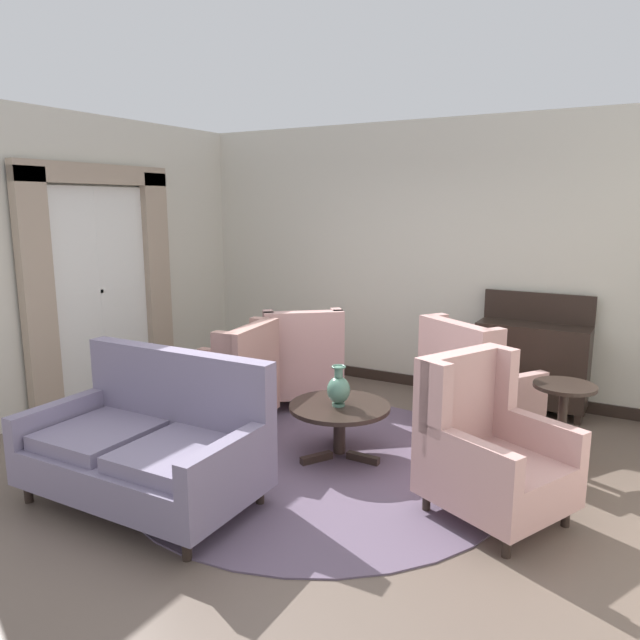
{
  "coord_description": "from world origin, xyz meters",
  "views": [
    {
      "loc": [
        2.27,
        -3.64,
        2.07
      ],
      "look_at": [
        -0.23,
        0.72,
        1.09
      ],
      "focal_mm": 33.69,
      "sensor_mm": 36.0,
      "label": 1
    }
  ],
  "objects": [
    {
      "name": "ground",
      "position": [
        0.0,
        0.0,
        0.0
      ],
      "size": [
        8.06,
        8.06,
        0.0
      ],
      "primitive_type": "plane",
      "color": "brown"
    },
    {
      "name": "wall_back",
      "position": [
        0.0,
        2.73,
        1.48
      ],
      "size": [
        5.92,
        0.08,
        2.96
      ],
      "primitive_type": "cube",
      "color": "beige",
      "rests_on": "ground"
    },
    {
      "name": "wall_left",
      "position": [
        -2.88,
        0.82,
        1.48
      ],
      "size": [
        0.08,
        3.82,
        2.96
      ],
      "primitive_type": "cube",
      "color": "beige",
      "rests_on": "ground"
    },
    {
      "name": "baseboard_back",
      "position": [
        0.0,
        2.67,
        0.06
      ],
      "size": [
        5.76,
        0.03,
        0.12
      ],
      "primitive_type": "cube",
      "color": "black",
      "rests_on": "ground"
    },
    {
      "name": "area_rug",
      "position": [
        0.0,
        0.3,
        0.01
      ],
      "size": [
        3.09,
        3.09,
        0.01
      ],
      "primitive_type": "cylinder",
      "color": "#5B4C60",
      "rests_on": "ground"
    },
    {
      "name": "window_with_curtains",
      "position": [
        -2.78,
        0.61,
        1.33
      ],
      "size": [
        0.12,
        1.85,
        2.42
      ],
      "color": "silver"
    },
    {
      "name": "coffee_table",
      "position": [
        0.09,
        0.49,
        0.37
      ],
      "size": [
        0.83,
        0.83,
        0.46
      ],
      "color": "black",
      "rests_on": "ground"
    },
    {
      "name": "porcelain_vase",
      "position": [
        0.09,
        0.47,
        0.6
      ],
      "size": [
        0.19,
        0.19,
        0.34
      ],
      "color": "#4C7A66",
      "rests_on": "coffee_table"
    },
    {
      "name": "settee",
      "position": [
        -0.74,
        -0.8,
        0.4
      ],
      "size": [
        1.66,
        0.94,
        1.03
      ],
      "rotation": [
        0.0,
        0.0,
        0.02
      ],
      "color": "slate",
      "rests_on": "ground"
    },
    {
      "name": "armchair_far_left",
      "position": [
        1.37,
        0.17,
        0.45
      ],
      "size": [
        1.07,
        1.04,
        1.08
      ],
      "rotation": [
        0.0,
        0.0,
        7.42
      ],
      "color": "tan",
      "rests_on": "ground"
    },
    {
      "name": "armchair_back_corner",
      "position": [
        -0.91,
        1.5,
        0.43
      ],
      "size": [
        1.15,
        1.16,
        1.03
      ],
      "rotation": [
        0.0,
        0.0,
        3.82
      ],
      "color": "tan",
      "rests_on": "ground"
    },
    {
      "name": "armchair_beside_settee",
      "position": [
        0.9,
        1.51,
        0.45
      ],
      "size": [
        1.12,
        1.11,
        1.07
      ],
      "rotation": [
        0.0,
        0.0,
        2.58
      ],
      "color": "tan",
      "rests_on": "ground"
    },
    {
      "name": "armchair_near_sideboard",
      "position": [
        -1.1,
        0.52,
        0.43
      ],
      "size": [
        0.96,
        0.9,
        1.01
      ],
      "rotation": [
        0.0,
        0.0,
        4.85
      ],
      "color": "tan",
      "rests_on": "ground"
    },
    {
      "name": "side_table",
      "position": [
        1.7,
        1.14,
        0.42
      ],
      "size": [
        0.47,
        0.47,
        0.7
      ],
      "color": "black",
      "rests_on": "ground"
    },
    {
      "name": "sideboard",
      "position": [
        1.22,
        2.43,
        0.52
      ],
      "size": [
        1.07,
        0.39,
        1.19
      ],
      "color": "black",
      "rests_on": "ground"
    }
  ]
}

